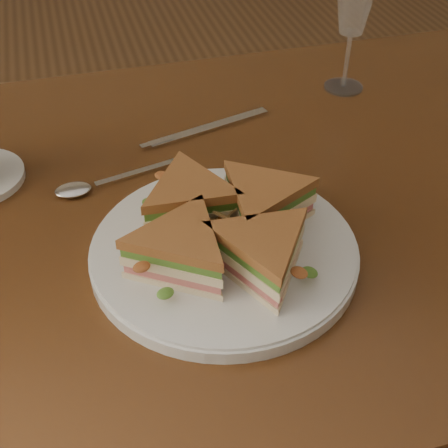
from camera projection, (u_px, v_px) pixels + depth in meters
name	position (u px, v px, depth m)	size (l,w,h in m)	color
table	(208.00, 252.00, 0.88)	(1.20, 0.80, 0.75)	#3A1E0D
plate	(224.00, 252.00, 0.72)	(0.31, 0.31, 0.02)	white
sandwich_wedges	(224.00, 227.00, 0.70)	(0.29, 0.29, 0.06)	#FFE8BC
crisps_mound	(224.00, 230.00, 0.70)	(0.09, 0.09, 0.05)	#C05518
spoon	(90.00, 186.00, 0.83)	(0.18, 0.06, 0.01)	silver
knife	(201.00, 130.00, 0.94)	(0.21, 0.07, 0.00)	silver
wine_glass	(355.00, 4.00, 0.95)	(0.07, 0.07, 0.20)	white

